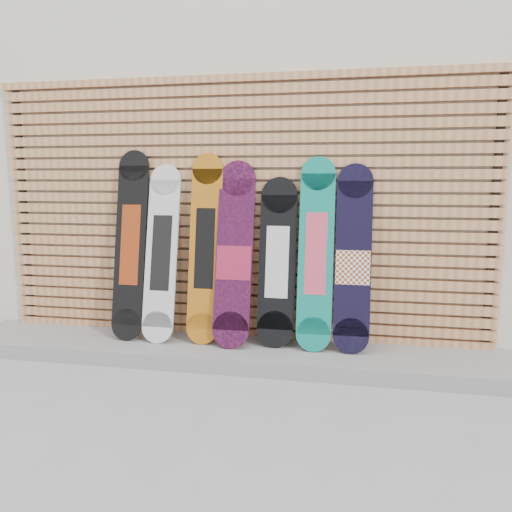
{
  "coord_description": "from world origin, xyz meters",
  "views": [
    {
      "loc": [
        0.79,
        -3.12,
        1.46
      ],
      "look_at": [
        0.05,
        0.75,
        0.85
      ],
      "focal_mm": 35.0,
      "sensor_mm": 36.0,
      "label": 1
    }
  ],
  "objects_px": {
    "snowboard_1": "(162,253)",
    "snowboard_2": "(205,248)",
    "snowboard_0": "(131,245)",
    "snowboard_6": "(353,259)",
    "snowboard_4": "(277,262)",
    "snowboard_5": "(316,254)",
    "snowboard_3": "(234,255)"
  },
  "relations": [
    {
      "from": "snowboard_0",
      "to": "snowboard_2",
      "type": "xyz_separation_m",
      "value": [
        0.65,
        0.01,
        -0.02
      ]
    },
    {
      "from": "snowboard_2",
      "to": "snowboard_0",
      "type": "bearing_deg",
      "value": -178.86
    },
    {
      "from": "snowboard_0",
      "to": "snowboard_3",
      "type": "bearing_deg",
      "value": -1.38
    },
    {
      "from": "snowboard_4",
      "to": "snowboard_5",
      "type": "bearing_deg",
      "value": -3.3
    },
    {
      "from": "snowboard_2",
      "to": "snowboard_4",
      "type": "distance_m",
      "value": 0.61
    },
    {
      "from": "snowboard_4",
      "to": "snowboard_5",
      "type": "relative_size",
      "value": 0.89
    },
    {
      "from": "snowboard_0",
      "to": "snowboard_6",
      "type": "bearing_deg",
      "value": 0.33
    },
    {
      "from": "snowboard_4",
      "to": "snowboard_0",
      "type": "bearing_deg",
      "value": -178.75
    },
    {
      "from": "snowboard_1",
      "to": "snowboard_2",
      "type": "relative_size",
      "value": 0.94
    },
    {
      "from": "snowboard_6",
      "to": "snowboard_5",
      "type": "bearing_deg",
      "value": -179.75
    },
    {
      "from": "snowboard_4",
      "to": "snowboard_6",
      "type": "height_order",
      "value": "snowboard_6"
    },
    {
      "from": "snowboard_6",
      "to": "snowboard_2",
      "type": "bearing_deg",
      "value": 179.89
    },
    {
      "from": "snowboard_1",
      "to": "snowboard_2",
      "type": "xyz_separation_m",
      "value": [
        0.37,
        0.02,
        0.04
      ]
    },
    {
      "from": "snowboard_3",
      "to": "snowboard_4",
      "type": "bearing_deg",
      "value": 8.1
    },
    {
      "from": "snowboard_0",
      "to": "snowboard_1",
      "type": "bearing_deg",
      "value": -1.91
    },
    {
      "from": "snowboard_0",
      "to": "snowboard_1",
      "type": "relative_size",
      "value": 1.08
    },
    {
      "from": "snowboard_1",
      "to": "snowboard_6",
      "type": "xyz_separation_m",
      "value": [
        1.57,
        0.02,
        -0.01
      ]
    },
    {
      "from": "snowboard_0",
      "to": "snowboard_3",
      "type": "xyz_separation_m",
      "value": [
        0.9,
        -0.02,
        -0.06
      ]
    },
    {
      "from": "snowboard_0",
      "to": "snowboard_1",
      "type": "xyz_separation_m",
      "value": [
        0.28,
        -0.01,
        -0.06
      ]
    },
    {
      "from": "snowboard_1",
      "to": "snowboard_4",
      "type": "height_order",
      "value": "snowboard_1"
    },
    {
      "from": "snowboard_1",
      "to": "snowboard_3",
      "type": "distance_m",
      "value": 0.63
    },
    {
      "from": "snowboard_0",
      "to": "snowboard_2",
      "type": "relative_size",
      "value": 1.02
    },
    {
      "from": "snowboard_4",
      "to": "snowboard_6",
      "type": "relative_size",
      "value": 0.93
    },
    {
      "from": "snowboard_4",
      "to": "snowboard_5",
      "type": "distance_m",
      "value": 0.32
    },
    {
      "from": "snowboard_6",
      "to": "snowboard_1",
      "type": "bearing_deg",
      "value": -179.27
    },
    {
      "from": "snowboard_4",
      "to": "snowboard_2",
      "type": "bearing_deg",
      "value": -178.63
    },
    {
      "from": "snowboard_2",
      "to": "snowboard_5",
      "type": "bearing_deg",
      "value": -0.22
    },
    {
      "from": "snowboard_1",
      "to": "snowboard_5",
      "type": "bearing_deg",
      "value": 0.84
    },
    {
      "from": "snowboard_4",
      "to": "snowboard_5",
      "type": "height_order",
      "value": "snowboard_5"
    },
    {
      "from": "snowboard_5",
      "to": "snowboard_1",
      "type": "bearing_deg",
      "value": -179.16
    },
    {
      "from": "snowboard_0",
      "to": "snowboard_6",
      "type": "xyz_separation_m",
      "value": [
        1.85,
        0.01,
        -0.07
      ]
    },
    {
      "from": "snowboard_0",
      "to": "snowboard_4",
      "type": "distance_m",
      "value": 1.25
    }
  ]
}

